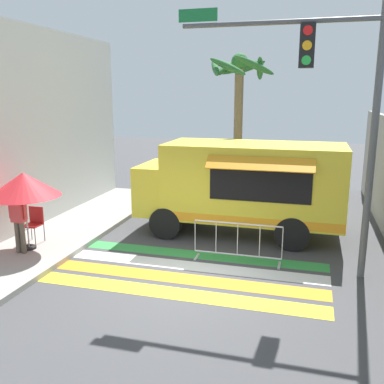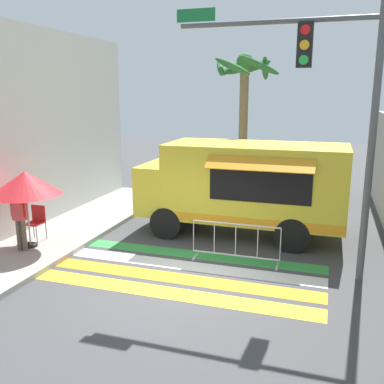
# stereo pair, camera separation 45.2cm
# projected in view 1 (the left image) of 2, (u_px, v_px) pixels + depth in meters

# --- Properties ---
(ground_plane) EXTENTS (60.00, 60.00, 0.00)m
(ground_plane) POSITION_uv_depth(u_px,v_px,m) (184.00, 282.00, 9.64)
(ground_plane) COLOR #424244
(crosswalk_painted) EXTENTS (6.40, 2.84, 0.01)m
(crosswalk_painted) POSITION_uv_depth(u_px,v_px,m) (190.00, 272.00, 10.13)
(crosswalk_painted) COLOR yellow
(crosswalk_painted) RESTS_ON ground_plane
(food_truck) EXTENTS (5.98, 2.69, 2.74)m
(food_truck) POSITION_uv_depth(u_px,v_px,m) (238.00, 183.00, 12.60)
(food_truck) COLOR yellow
(food_truck) RESTS_ON ground_plane
(traffic_signal_pole) EXTENTS (4.45, 0.29, 6.09)m
(traffic_signal_pole) POSITION_uv_depth(u_px,v_px,m) (334.00, 94.00, 9.19)
(traffic_signal_pole) COLOR #515456
(traffic_signal_pole) RESTS_ON ground_plane
(patio_umbrella) EXTENTS (1.85, 1.85, 2.05)m
(patio_umbrella) POSITION_uv_depth(u_px,v_px,m) (24.00, 185.00, 10.91)
(patio_umbrella) COLOR black
(patio_umbrella) RESTS_ON sidewalk_left
(folding_chair) EXTENTS (0.44, 0.44, 0.97)m
(folding_chair) POSITION_uv_depth(u_px,v_px,m) (34.00, 221.00, 11.70)
(folding_chair) COLOR #4C4C51
(folding_chair) RESTS_ON sidewalk_left
(vendor_person) EXTENTS (0.53, 0.23, 1.76)m
(vendor_person) POSITION_uv_depth(u_px,v_px,m) (18.00, 215.00, 10.78)
(vendor_person) COLOR brown
(vendor_person) RESTS_ON sidewalk_left
(barricade_front) EXTENTS (2.22, 0.44, 1.02)m
(barricade_front) POSITION_uv_depth(u_px,v_px,m) (237.00, 242.00, 10.67)
(barricade_front) COLOR #B7BABF
(barricade_front) RESTS_ON ground_plane
(palm_tree) EXTENTS (2.55, 2.35, 5.56)m
(palm_tree) POSITION_uv_depth(u_px,v_px,m) (239.00, 94.00, 15.59)
(palm_tree) COLOR #7A664C
(palm_tree) RESTS_ON ground_plane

